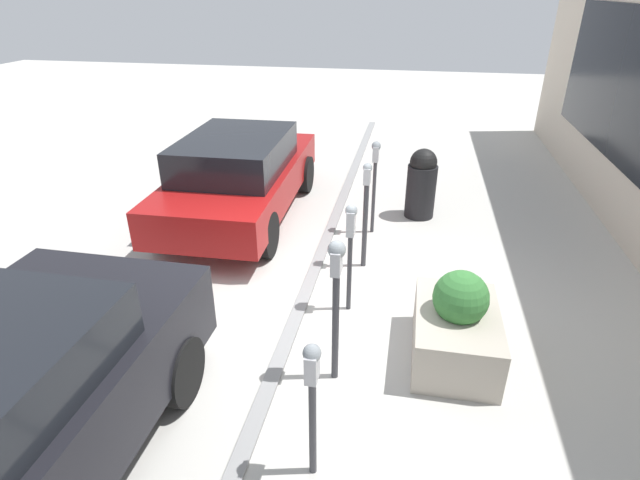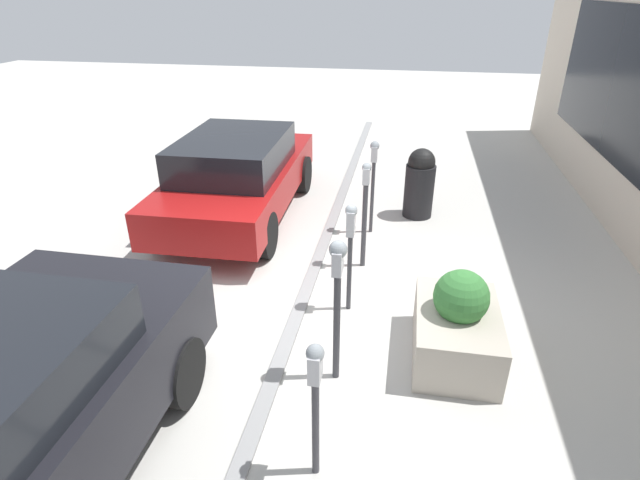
{
  "view_description": "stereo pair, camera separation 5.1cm",
  "coord_description": "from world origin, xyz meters",
  "px_view_note": "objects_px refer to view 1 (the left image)",
  "views": [
    {
      "loc": [
        -5.06,
        -1.12,
        3.58
      ],
      "look_at": [
        0.0,
        -0.16,
        0.95
      ],
      "focal_mm": 28.0,
      "sensor_mm": 36.0,
      "label": 1
    },
    {
      "loc": [
        -5.07,
        -1.07,
        3.58
      ],
      "look_at": [
        0.0,
        -0.16,
        0.95
      ],
      "focal_mm": 28.0,
      "sensor_mm": 36.0,
      "label": 2
    }
  ],
  "objects_px": {
    "parked_car_middle": "(240,175)",
    "trash_bin": "(421,183)",
    "parking_meter_nearest": "(312,386)",
    "planter_box": "(456,327)",
    "parking_meter_middle": "(351,236)",
    "parking_meter_farthest": "(375,169)",
    "parking_meter_fourth": "(366,203)",
    "parking_meter_second": "(336,285)"
  },
  "relations": [
    {
      "from": "parking_meter_nearest",
      "to": "planter_box",
      "type": "bearing_deg",
      "value": -35.31
    },
    {
      "from": "parking_meter_farthest",
      "to": "trash_bin",
      "type": "xyz_separation_m",
      "value": [
        0.79,
        -0.74,
        -0.48
      ]
    },
    {
      "from": "parking_meter_second",
      "to": "parking_meter_fourth",
      "type": "distance_m",
      "value": 2.34
    },
    {
      "from": "parking_meter_middle",
      "to": "parked_car_middle",
      "type": "relative_size",
      "value": 0.32
    },
    {
      "from": "parking_meter_second",
      "to": "parking_meter_fourth",
      "type": "bearing_deg",
      "value": -0.91
    },
    {
      "from": "parking_meter_nearest",
      "to": "parking_meter_middle",
      "type": "xyz_separation_m",
      "value": [
        2.37,
        0.03,
        0.08
      ]
    },
    {
      "from": "parking_meter_farthest",
      "to": "trash_bin",
      "type": "height_order",
      "value": "parking_meter_farthest"
    },
    {
      "from": "planter_box",
      "to": "parked_car_middle",
      "type": "distance_m",
      "value": 4.62
    },
    {
      "from": "planter_box",
      "to": "parked_car_middle",
      "type": "height_order",
      "value": "parked_car_middle"
    },
    {
      "from": "parking_meter_fourth",
      "to": "trash_bin",
      "type": "height_order",
      "value": "parking_meter_fourth"
    },
    {
      "from": "parking_meter_middle",
      "to": "trash_bin",
      "type": "distance_m",
      "value": 3.15
    },
    {
      "from": "parking_meter_farthest",
      "to": "planter_box",
      "type": "xyz_separation_m",
      "value": [
        -2.91,
        -1.15,
        -0.69
      ]
    },
    {
      "from": "parking_meter_fourth",
      "to": "planter_box",
      "type": "relative_size",
      "value": 1.17
    },
    {
      "from": "parking_meter_fourth",
      "to": "parked_car_middle",
      "type": "bearing_deg",
      "value": 59.78
    },
    {
      "from": "parking_meter_middle",
      "to": "planter_box",
      "type": "xyz_separation_m",
      "value": [
        -0.68,
        -1.23,
        -0.62
      ]
    },
    {
      "from": "parking_meter_middle",
      "to": "planter_box",
      "type": "height_order",
      "value": "parking_meter_middle"
    },
    {
      "from": "parking_meter_nearest",
      "to": "parked_car_middle",
      "type": "height_order",
      "value": "parked_car_middle"
    },
    {
      "from": "parking_meter_middle",
      "to": "parked_car_middle",
      "type": "distance_m",
      "value": 3.26
    },
    {
      "from": "parking_meter_nearest",
      "to": "parking_meter_second",
      "type": "height_order",
      "value": "parking_meter_second"
    },
    {
      "from": "parking_meter_middle",
      "to": "parking_meter_farthest",
      "type": "xyz_separation_m",
      "value": [
        2.23,
        -0.08,
        0.07
      ]
    },
    {
      "from": "parking_meter_nearest",
      "to": "parked_car_middle",
      "type": "distance_m",
      "value": 5.27
    },
    {
      "from": "parking_meter_second",
      "to": "parking_meter_middle",
      "type": "relative_size",
      "value": 1.12
    },
    {
      "from": "parking_meter_second",
      "to": "parking_meter_nearest",
      "type": "bearing_deg",
      "value": -179.75
    },
    {
      "from": "planter_box",
      "to": "trash_bin",
      "type": "xyz_separation_m",
      "value": [
        3.7,
        0.41,
        0.21
      ]
    },
    {
      "from": "parking_meter_nearest",
      "to": "parking_meter_second",
      "type": "relative_size",
      "value": 0.84
    },
    {
      "from": "parking_meter_nearest",
      "to": "parking_meter_second",
      "type": "xyz_separation_m",
      "value": [
        1.14,
        0.0,
        0.18
      ]
    },
    {
      "from": "parking_meter_fourth",
      "to": "parking_meter_nearest",
      "type": "bearing_deg",
      "value": 179.47
    },
    {
      "from": "planter_box",
      "to": "parking_meter_middle",
      "type": "bearing_deg",
      "value": 61.01
    },
    {
      "from": "parking_meter_middle",
      "to": "parking_meter_fourth",
      "type": "bearing_deg",
      "value": -3.29
    },
    {
      "from": "parking_meter_fourth",
      "to": "trash_bin",
      "type": "bearing_deg",
      "value": -21.57
    },
    {
      "from": "planter_box",
      "to": "trash_bin",
      "type": "relative_size",
      "value": 1.09
    },
    {
      "from": "parking_meter_middle",
      "to": "parking_meter_farthest",
      "type": "height_order",
      "value": "parking_meter_farthest"
    },
    {
      "from": "parked_car_middle",
      "to": "trash_bin",
      "type": "bearing_deg",
      "value": -79.89
    },
    {
      "from": "parked_car_middle",
      "to": "trash_bin",
      "type": "height_order",
      "value": "parked_car_middle"
    },
    {
      "from": "parked_car_middle",
      "to": "parking_meter_middle",
      "type": "bearing_deg",
      "value": -139.15
    },
    {
      "from": "parking_meter_farthest",
      "to": "trash_bin",
      "type": "relative_size",
      "value": 1.26
    },
    {
      "from": "planter_box",
      "to": "trash_bin",
      "type": "distance_m",
      "value": 3.73
    },
    {
      "from": "parking_meter_farthest",
      "to": "planter_box",
      "type": "relative_size",
      "value": 1.15
    },
    {
      "from": "parking_meter_fourth",
      "to": "parking_meter_farthest",
      "type": "xyz_separation_m",
      "value": [
        1.12,
        -0.02,
        0.12
      ]
    },
    {
      "from": "planter_box",
      "to": "parked_car_middle",
      "type": "relative_size",
      "value": 0.3
    },
    {
      "from": "parking_meter_nearest",
      "to": "trash_bin",
      "type": "xyz_separation_m",
      "value": [
        5.39,
        -0.79,
        -0.32
      ]
    },
    {
      "from": "parking_meter_nearest",
      "to": "parking_meter_middle",
      "type": "height_order",
      "value": "parking_meter_middle"
    }
  ]
}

